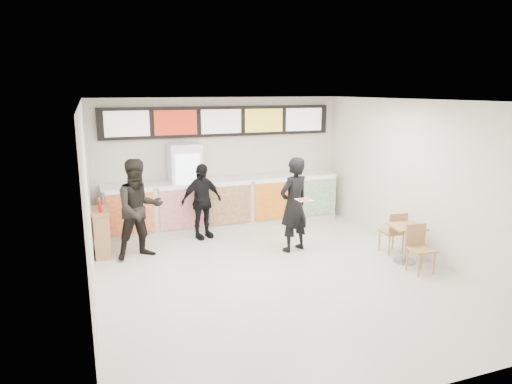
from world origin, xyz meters
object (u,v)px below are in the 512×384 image
drinks_fridge (186,187)px  customer_main (294,205)px  condiment_ledge (102,232)px  service_counter (226,202)px  customer_left (139,209)px  cafe_table (406,237)px  customer_mid (202,201)px

drinks_fridge → customer_main: bearing=-50.5°
customer_main → condiment_ledge: (-3.62, 1.08, -0.49)m
service_counter → condiment_ledge: size_ratio=5.15×
service_counter → condiment_ledge: 3.00m
drinks_fridge → customer_main: (1.73, -2.10, -0.05)m
customer_left → condiment_ledge: (-0.70, 0.42, -0.50)m
customer_main → cafe_table: size_ratio=1.27×
drinks_fridge → customer_main: size_ratio=1.05×
cafe_table → condiment_ledge: condiment_ledge is taller
customer_mid → cafe_table: 4.24m
customer_mid → condiment_ledge: bearing=172.7°
drinks_fridge → condiment_ledge: bearing=-151.6°
service_counter → cafe_table: bearing=-53.6°
service_counter → customer_mid: 1.03m
drinks_fridge → condiment_ledge: (-1.89, -1.02, -0.54)m
drinks_fridge → cafe_table: (3.43, -3.41, -0.51)m
service_counter → customer_left: customer_left is taller
customer_left → cafe_table: (4.62, -1.97, -0.46)m
customer_main → customer_mid: size_ratio=1.16×
service_counter → customer_main: customer_main is taller
customer_left → cafe_table: 5.05m
service_counter → customer_left: size_ratio=2.89×
service_counter → drinks_fridge: bearing=179.0°
drinks_fridge → customer_left: 1.87m
customer_mid → service_counter: bearing=26.2°
condiment_ledge → customer_mid: bearing=9.0°
cafe_table → drinks_fridge: bearing=142.9°
service_counter → condiment_ledge: service_counter is taller
service_counter → customer_mid: size_ratio=3.39×
customer_mid → drinks_fridge: bearing=89.7°
drinks_fridge → condiment_ledge: size_ratio=1.85×
service_counter → customer_mid: bearing=-137.5°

